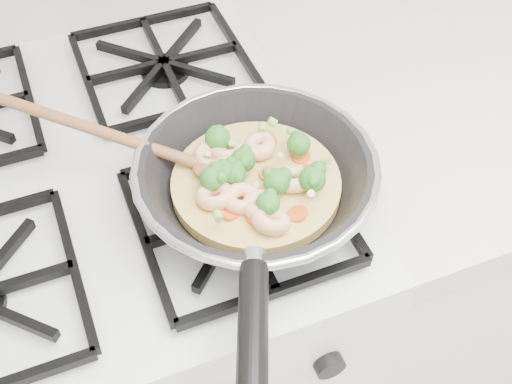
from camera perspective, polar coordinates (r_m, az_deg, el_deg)
name	(u,v)px	position (r m, az deg, el deg)	size (l,w,h in m)	color
stove	(134,343)	(1.20, -10.53, -12.67)	(0.60, 0.60, 0.92)	white
counter_right	(512,215)	(1.46, 21.25, -1.84)	(1.00, 0.60, 0.90)	white
skillet	(254,180)	(0.74, -0.21, 1.03)	(0.42, 0.50, 0.10)	black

